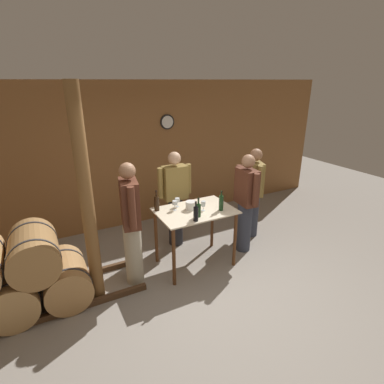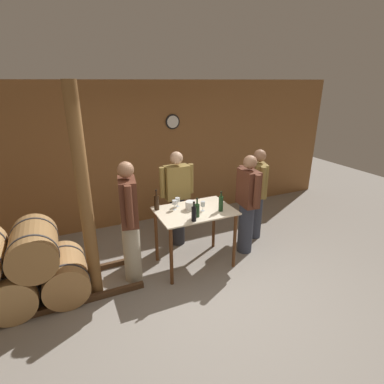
{
  "view_description": "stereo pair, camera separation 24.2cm",
  "coord_description": "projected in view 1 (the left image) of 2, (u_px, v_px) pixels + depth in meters",
  "views": [
    {
      "loc": [
        -1.86,
        -2.74,
        2.69
      ],
      "look_at": [
        0.06,
        0.88,
        1.16
      ],
      "focal_mm": 28.0,
      "sensor_mm": 36.0,
      "label": 1
    },
    {
      "loc": [
        -1.64,
        -2.84,
        2.69
      ],
      "look_at": [
        0.06,
        0.88,
        1.16
      ],
      "focal_mm": 28.0,
      "sensor_mm": 36.0,
      "label": 2
    }
  ],
  "objects": [
    {
      "name": "person_visitor_near_door",
      "position": [
        253.0,
        191.0,
        5.26
      ],
      "size": [
        0.34,
        0.56,
        1.61
      ],
      "color": "#333847",
      "rests_on": "ground_plane"
    },
    {
      "name": "person_host",
      "position": [
        175.0,
        197.0,
        4.97
      ],
      "size": [
        0.59,
        0.24,
        1.63
      ],
      "color": "#232328",
      "rests_on": "ground_plane"
    },
    {
      "name": "ice_bucket",
      "position": [
        191.0,
        205.0,
        4.38
      ],
      "size": [
        0.15,
        0.15,
        0.12
      ],
      "color": "white",
      "rests_on": "tasting_table"
    },
    {
      "name": "wine_bottle_left",
      "position": [
        196.0,
        213.0,
        4.0
      ],
      "size": [
        0.07,
        0.07,
        0.28
      ],
      "color": "black",
      "rests_on": "tasting_table"
    },
    {
      "name": "wine_bottle_far_left",
      "position": [
        157.0,
        203.0,
        4.32
      ],
      "size": [
        0.07,
        0.07,
        0.31
      ],
      "color": "black",
      "rests_on": "tasting_table"
    },
    {
      "name": "wine_bottle_center",
      "position": [
        198.0,
        210.0,
        4.13
      ],
      "size": [
        0.07,
        0.07,
        0.28
      ],
      "color": "#193819",
      "rests_on": "tasting_table"
    },
    {
      "name": "wine_glass_near_center",
      "position": [
        177.0,
        200.0,
        4.45
      ],
      "size": [
        0.07,
        0.07,
        0.14
      ],
      "color": "silver",
      "rests_on": "tasting_table"
    },
    {
      "name": "person_visitor_with_scarf",
      "position": [
        246.0,
        202.0,
        4.78
      ],
      "size": [
        0.25,
        0.59,
        1.64
      ],
      "color": "#333847",
      "rests_on": "ground_plane"
    },
    {
      "name": "person_visitor_bearded",
      "position": [
        131.0,
        223.0,
        3.95
      ],
      "size": [
        0.29,
        0.58,
        1.74
      ],
      "color": "#B7AD93",
      "rests_on": "ground_plane"
    },
    {
      "name": "tasting_table",
      "position": [
        195.0,
        220.0,
        4.43
      ],
      "size": [
        1.13,
        0.77,
        0.91
      ],
      "color": "beige",
      "rests_on": "ground_plane"
    },
    {
      "name": "wine_bottle_right",
      "position": [
        221.0,
        203.0,
        4.33
      ],
      "size": [
        0.07,
        0.07,
        0.3
      ],
      "color": "#193819",
      "rests_on": "tasting_table"
    },
    {
      "name": "wooden_post",
      "position": [
        87.0,
        202.0,
        3.51
      ],
      "size": [
        0.16,
        0.16,
        2.7
      ],
      "color": "brown",
      "rests_on": "ground_plane"
    },
    {
      "name": "ground_plane",
      "position": [
        219.0,
        293.0,
        4.02
      ],
      "size": [
        14.0,
        14.0,
        0.0
      ],
      "primitive_type": "plane",
      "color": "gray"
    },
    {
      "name": "wine_glass_near_right",
      "position": [
        203.0,
        204.0,
        4.32
      ],
      "size": [
        0.06,
        0.06,
        0.15
      ],
      "color": "silver",
      "rests_on": "tasting_table"
    },
    {
      "name": "back_wall",
      "position": [
        147.0,
        155.0,
        5.72
      ],
      "size": [
        8.4,
        0.08,
        2.7
      ],
      "color": "brown",
      "rests_on": "ground_plane"
    },
    {
      "name": "barrel_rack",
      "position": [
        10.0,
        280.0,
        3.55
      ],
      "size": [
        3.09,
        0.82,
        1.06
      ],
      "color": "#4C331E",
      "rests_on": "ground_plane"
    },
    {
      "name": "wine_glass_near_left",
      "position": [
        175.0,
        203.0,
        4.33
      ],
      "size": [
        0.07,
        0.07,
        0.15
      ],
      "color": "silver",
      "rests_on": "tasting_table"
    }
  ]
}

